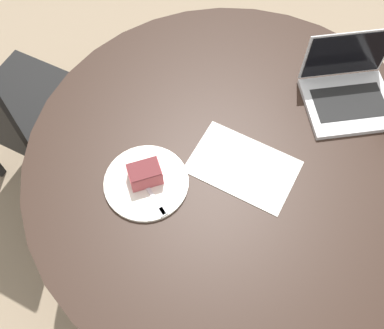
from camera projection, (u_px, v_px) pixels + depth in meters
name	position (u px, v px, depth m)	size (l,w,h in m)	color
ground_plane	(223.00, 236.00, 2.08)	(12.00, 12.00, 0.00)	gray
dining_table	(234.00, 170.00, 1.51)	(1.37, 1.37, 0.73)	black
chair	(11.00, 110.00, 1.80)	(0.47, 0.47, 0.99)	black
paper_document	(243.00, 166.00, 1.43)	(0.36, 0.26, 0.00)	white
plate	(146.00, 183.00, 1.39)	(0.26, 0.26, 0.01)	silver
cake_slice	(145.00, 174.00, 1.36)	(0.12, 0.11, 0.06)	#B74C51
fork	(154.00, 198.00, 1.36)	(0.15, 0.12, 0.00)	silver
laptop	(348.00, 92.00, 1.53)	(0.38, 0.36, 0.22)	silver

